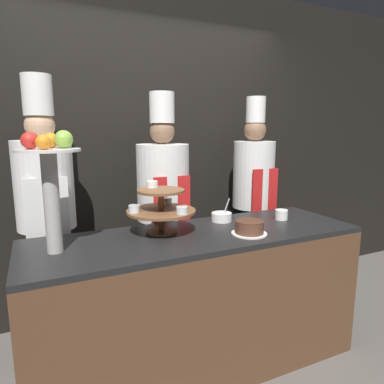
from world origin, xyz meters
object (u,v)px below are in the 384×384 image
Objects in this scene: serving_bowl_far at (222,217)px; chef_center_left at (163,203)px; cup_white at (281,215)px; cake_round at (249,228)px; chef_left at (46,208)px; chef_center_right at (253,193)px; tiered_stand at (161,207)px; fruit_pedestal at (50,173)px.

chef_center_left is at bearing 125.74° from serving_bowl_far.
cake_round is at bearing -154.37° from cup_white.
chef_left is 0.85m from chef_center_left.
chef_left is at bearing 180.00° from chef_center_right.
cup_white is at bearing -3.68° from tiered_stand.
chef_center_right is (0.55, 0.41, 0.06)m from serving_bowl_far.
fruit_pedestal reaches higher than tiered_stand.
chef_left is (-0.65, 0.49, -0.04)m from tiered_stand.
fruit_pedestal reaches higher than cup_white.
fruit_pedestal reaches higher than serving_bowl_far.
cup_white is (0.91, -0.06, -0.13)m from tiered_stand.
tiered_stand is 0.54m from chef_center_left.
cup_white is at bearing -19.06° from serving_bowl_far.
fruit_pedestal is 0.34× the size of chef_left.
chef_center_left reaches higher than fruit_pedestal.
chef_center_left is at bearing 111.58° from cake_round.
fruit_pedestal is 3.95× the size of serving_bowl_far.
tiered_stand reaches higher than cup_white.
cup_white is (0.42, 0.20, -0.01)m from cake_round.
chef_left is 1.04× the size of chef_center_left.
cup_white is 0.56× the size of serving_bowl_far.
chef_left is at bearing 180.00° from chef_center_left.
cake_round is 0.93m from chef_center_right.
chef_left is (-1.56, 0.55, 0.09)m from cup_white.
fruit_pedestal is 1.07m from chef_center_left.
tiered_stand is 1.16m from chef_center_right.
chef_center_left reaches higher than chef_center_right.
chef_center_left reaches higher than cup_white.
chef_left is (-1.14, 0.41, 0.09)m from serving_bowl_far.
tiered_stand reaches higher than cake_round.
cup_white is (1.54, 0.03, -0.39)m from fruit_pedestal.
fruit_pedestal is at bearing -144.96° from chef_center_left.
serving_bowl_far is at bearing 9.96° from tiered_stand.
serving_bowl_far is 0.69m from chef_center_right.
serving_bowl_far is at bearing 8.78° from fruit_pedestal.
chef_left is at bearing 146.73° from cake_round.
cup_white is 0.05× the size of chef_center_right.
fruit_pedestal is at bearing -172.14° from tiered_stand.
chef_center_left is at bearing -0.00° from chef_left.
tiered_stand is 0.67× the size of fruit_pedestal.
chef_center_right is (1.68, 0.58, -0.33)m from fruit_pedestal.
cake_round is (0.49, -0.26, -0.13)m from tiered_stand.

